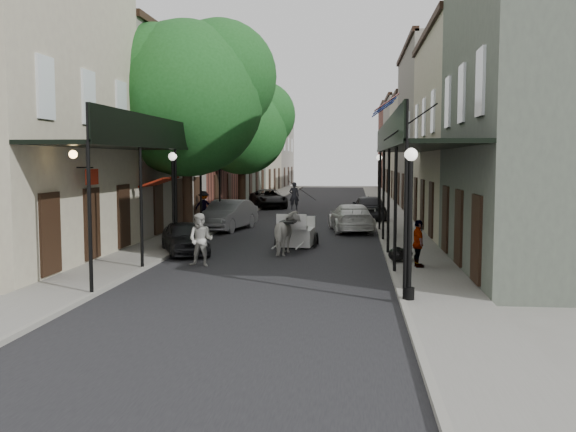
% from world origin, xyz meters
% --- Properties ---
extents(ground, '(140.00, 140.00, 0.00)m').
position_xyz_m(ground, '(0.00, 0.00, 0.00)').
color(ground, gray).
rests_on(ground, ground).
extents(road, '(8.00, 90.00, 0.01)m').
position_xyz_m(road, '(0.00, 20.00, 0.01)').
color(road, black).
rests_on(road, ground).
extents(sidewalk_left, '(2.20, 90.00, 0.12)m').
position_xyz_m(sidewalk_left, '(-5.00, 20.00, 0.06)').
color(sidewalk_left, gray).
rests_on(sidewalk_left, ground).
extents(sidewalk_right, '(2.20, 90.00, 0.12)m').
position_xyz_m(sidewalk_right, '(5.00, 20.00, 0.06)').
color(sidewalk_right, gray).
rests_on(sidewalk_right, ground).
extents(building_row_left, '(5.00, 80.00, 10.50)m').
position_xyz_m(building_row_left, '(-8.60, 30.00, 5.25)').
color(building_row_left, '#B5AF91').
rests_on(building_row_left, ground).
extents(building_row_right, '(5.00, 80.00, 10.50)m').
position_xyz_m(building_row_right, '(8.60, 30.00, 5.25)').
color(building_row_right, gray).
rests_on(building_row_right, ground).
extents(gallery_left, '(2.20, 18.05, 4.88)m').
position_xyz_m(gallery_left, '(-4.79, 6.98, 4.05)').
color(gallery_left, black).
rests_on(gallery_left, sidewalk_left).
extents(gallery_right, '(2.20, 18.05, 4.88)m').
position_xyz_m(gallery_right, '(4.79, 6.98, 4.05)').
color(gallery_right, black).
rests_on(gallery_right, sidewalk_right).
extents(tree_near, '(7.31, 6.80, 9.63)m').
position_xyz_m(tree_near, '(-4.20, 10.18, 6.49)').
color(tree_near, '#382619').
rests_on(tree_near, sidewalk_left).
extents(tree_far, '(6.45, 6.00, 8.61)m').
position_xyz_m(tree_far, '(-4.25, 24.18, 5.84)').
color(tree_far, '#382619').
rests_on(tree_far, sidewalk_left).
extents(lamppost_right_near, '(0.32, 0.32, 3.71)m').
position_xyz_m(lamppost_right_near, '(4.10, -2.00, 2.05)').
color(lamppost_right_near, black).
rests_on(lamppost_right_near, sidewalk_right).
extents(lamppost_left, '(0.32, 0.32, 3.71)m').
position_xyz_m(lamppost_left, '(-4.10, 6.00, 2.05)').
color(lamppost_left, black).
rests_on(lamppost_left, sidewalk_left).
extents(lamppost_right_far, '(0.32, 0.32, 3.71)m').
position_xyz_m(lamppost_right_far, '(4.10, 18.00, 2.05)').
color(lamppost_right_far, black).
rests_on(lamppost_right_far, sidewalk_right).
extents(horse, '(0.98, 1.95, 1.61)m').
position_xyz_m(horse, '(0.27, 6.00, 0.80)').
color(horse, beige).
rests_on(horse, ground).
extents(carriage, '(1.76, 2.45, 2.69)m').
position_xyz_m(carriage, '(0.42, 8.50, 1.04)').
color(carriage, black).
rests_on(carriage, ground).
extents(pedestrian_walking, '(0.96, 0.80, 1.78)m').
position_xyz_m(pedestrian_walking, '(-2.32, 3.00, 0.89)').
color(pedestrian_walking, '#B1B0A7').
rests_on(pedestrian_walking, ground).
extents(pedestrian_sidewalk_left, '(1.14, 0.72, 1.70)m').
position_xyz_m(pedestrian_sidewalk_left, '(-5.57, 17.12, 0.97)').
color(pedestrian_sidewalk_left, gray).
rests_on(pedestrian_sidewalk_left, sidewalk_left).
extents(pedestrian_sidewalk_right, '(0.49, 0.93, 1.52)m').
position_xyz_m(pedestrian_sidewalk_right, '(4.79, 2.85, 0.88)').
color(pedestrian_sidewalk_right, gray).
rests_on(pedestrian_sidewalk_right, sidewalk_right).
extents(car_left_near, '(2.82, 3.93, 1.24)m').
position_xyz_m(car_left_near, '(-3.60, 5.71, 0.62)').
color(car_left_near, black).
rests_on(car_left_near, ground).
extents(car_left_mid, '(2.47, 4.83, 1.52)m').
position_xyz_m(car_left_mid, '(-3.60, 14.00, 0.76)').
color(car_left_mid, '#98989D').
rests_on(car_left_mid, ground).
extents(car_left_far, '(3.68, 5.40, 1.37)m').
position_xyz_m(car_left_far, '(-3.60, 29.27, 0.69)').
color(car_left_far, black).
rests_on(car_left_far, ground).
extents(car_right_near, '(2.56, 4.97, 1.38)m').
position_xyz_m(car_right_near, '(2.60, 14.00, 0.69)').
color(car_right_near, white).
rests_on(car_right_near, ground).
extents(car_right_far, '(2.14, 4.65, 1.54)m').
position_xyz_m(car_right_far, '(3.60, 19.81, 0.77)').
color(car_right_far, black).
rests_on(car_right_far, ground).
extents(trash_bags, '(0.86, 1.01, 0.50)m').
position_xyz_m(trash_bags, '(4.32, 4.06, 0.35)').
color(trash_bags, black).
rests_on(trash_bags, sidewalk_right).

